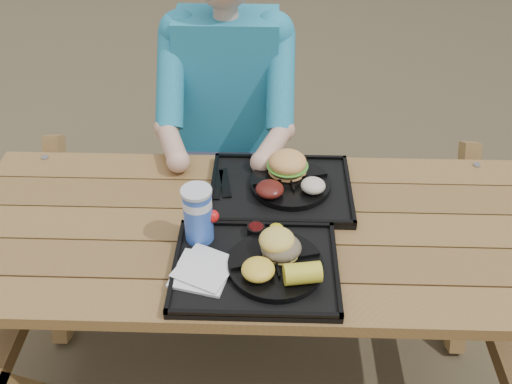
{
  "coord_description": "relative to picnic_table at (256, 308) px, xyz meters",
  "views": [
    {
      "loc": [
        0.04,
        -1.28,
        1.89
      ],
      "look_at": [
        0.0,
        0.0,
        0.88
      ],
      "focal_mm": 40.0,
      "sensor_mm": 36.0,
      "label": 1
    }
  ],
  "objects": [
    {
      "name": "ground",
      "position": [
        0.0,
        0.0,
        -0.38
      ],
      "size": [
        60.0,
        60.0,
        0.0
      ],
      "primitive_type": "plane",
      "color": "#999999",
      "rests_on": "ground"
    },
    {
      "name": "picnic_table",
      "position": [
        0.0,
        0.0,
        0.0
      ],
      "size": [
        1.8,
        1.49,
        0.75
      ],
      "primitive_type": null,
      "color": "#999999",
      "rests_on": "ground"
    },
    {
      "name": "tray_near",
      "position": [
        0.0,
        -0.19,
        0.39
      ],
      "size": [
        0.45,
        0.35,
        0.02
      ],
      "primitive_type": "cube",
      "color": "black",
      "rests_on": "picnic_table"
    },
    {
      "name": "tray_far",
      "position": [
        0.07,
        0.16,
        0.39
      ],
      "size": [
        0.45,
        0.35,
        0.02
      ],
      "primitive_type": "cube",
      "color": "black",
      "rests_on": "picnic_table"
    },
    {
      "name": "plate_near",
      "position": [
        0.06,
        -0.19,
        0.41
      ],
      "size": [
        0.26,
        0.26,
        0.02
      ],
      "primitive_type": "cylinder",
      "color": "black",
      "rests_on": "tray_near"
    },
    {
      "name": "plate_far",
      "position": [
        0.1,
        0.17,
        0.41
      ],
      "size": [
        0.26,
        0.26,
        0.02
      ],
      "primitive_type": "cylinder",
      "color": "black",
      "rests_on": "tray_far"
    },
    {
      "name": "napkin_stack",
      "position": [
        -0.14,
        -0.22,
        0.4
      ],
      "size": [
        0.18,
        0.18,
        0.02
      ],
      "primitive_type": "cube",
      "rotation": [
        0.0,
        0.0,
        -0.23
      ],
      "color": "silver",
      "rests_on": "tray_near"
    },
    {
      "name": "soda_cup",
      "position": [
        -0.16,
        -0.08,
        0.48
      ],
      "size": [
        0.08,
        0.08,
        0.16
      ],
      "primitive_type": "cylinder",
      "color": "#1743B2",
      "rests_on": "tray_near"
    },
    {
      "name": "condiment_bbq",
      "position": [
        0.0,
        -0.06,
        0.41
      ],
      "size": [
        0.05,
        0.05,
        0.03
      ],
      "primitive_type": "cylinder",
      "color": "#340605",
      "rests_on": "tray_near"
    },
    {
      "name": "condiment_mustard",
      "position": [
        0.06,
        -0.06,
        0.41
      ],
      "size": [
        0.04,
        0.04,
        0.03
      ],
      "primitive_type": "cylinder",
      "color": "yellow",
      "rests_on": "tray_near"
    },
    {
      "name": "sandwich",
      "position": [
        0.07,
        -0.16,
        0.47
      ],
      "size": [
        0.1,
        0.1,
        0.11
      ],
      "primitive_type": null,
      "color": "#E5C150",
      "rests_on": "plate_near"
    },
    {
      "name": "mac_cheese",
      "position": [
        0.01,
        -0.24,
        0.44
      ],
      "size": [
        0.09,
        0.09,
        0.04
      ],
      "primitive_type": "ellipsoid",
      "color": "yellow",
      "rests_on": "plate_near"
    },
    {
      "name": "corn_cob",
      "position": [
        0.13,
        -0.26,
        0.44
      ],
      "size": [
        0.11,
        0.11,
        0.06
      ],
      "primitive_type": null,
      "rotation": [
        0.0,
        0.0,
        0.16
      ],
      "color": "yellow",
      "rests_on": "plate_near"
    },
    {
      "name": "cutlery_far",
      "position": [
        -0.11,
        0.18,
        0.4
      ],
      "size": [
        0.05,
        0.16,
        0.01
      ],
      "primitive_type": "cube",
      "rotation": [
        0.0,
        0.0,
        0.17
      ],
      "color": "black",
      "rests_on": "tray_far"
    },
    {
      "name": "burger",
      "position": [
        0.1,
        0.22,
        0.47
      ],
      "size": [
        0.13,
        0.13,
        0.11
      ],
      "primitive_type": null,
      "color": "#E59E50",
      "rests_on": "plate_far"
    },
    {
      "name": "baked_beans",
      "position": [
        0.04,
        0.1,
        0.43
      ],
      "size": [
        0.09,
        0.09,
        0.04
      ],
      "primitive_type": "ellipsoid",
      "color": "#531510",
      "rests_on": "plate_far"
    },
    {
      "name": "potato_salad",
      "position": [
        0.17,
        0.13,
        0.44
      ],
      "size": [
        0.08,
        0.08,
        0.04
      ],
      "primitive_type": "ellipsoid",
      "color": "beige",
      "rests_on": "plate_far"
    },
    {
      "name": "diner",
      "position": [
        -0.13,
        0.69,
        0.27
      ],
      "size": [
        0.48,
        0.84,
        1.28
      ],
      "primitive_type": null,
      "color": "teal",
      "rests_on": "ground"
    }
  ]
}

